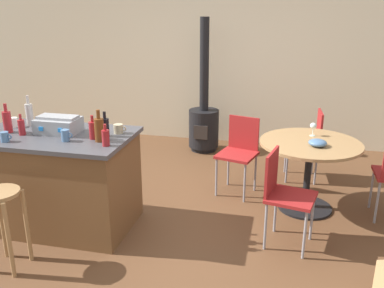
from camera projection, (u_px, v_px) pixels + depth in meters
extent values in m
plane|color=brown|center=(157.00, 224.00, 4.18)|extent=(8.80, 8.80, 0.00)
cube|color=beige|center=(211.00, 54.00, 6.38)|extent=(8.00, 0.10, 2.70)
cube|color=brown|center=(59.00, 182.00, 4.05)|extent=(1.40, 0.81, 0.89)
cube|color=#424247|center=(54.00, 136.00, 3.90)|extent=(1.46, 0.87, 0.04)
cylinder|color=#A37A4C|center=(27.00, 226.00, 3.50)|extent=(0.04, 0.04, 0.66)
cylinder|color=#A37A4C|center=(2.00, 223.00, 3.55)|extent=(0.04, 0.04, 0.66)
cylinder|color=#A37A4C|center=(9.00, 241.00, 3.28)|extent=(0.04, 0.04, 0.66)
cylinder|color=black|center=(304.00, 207.00, 4.50)|extent=(0.57, 0.57, 0.02)
cylinder|color=black|center=(307.00, 177.00, 4.39)|extent=(0.07, 0.07, 0.72)
cylinder|color=#A37A4C|center=(311.00, 143.00, 4.27)|extent=(1.03, 1.03, 0.03)
cube|color=maroon|center=(237.00, 155.00, 4.71)|extent=(0.49, 0.49, 0.03)
cube|color=maroon|center=(244.00, 133.00, 4.81)|extent=(0.35, 0.12, 0.40)
cylinder|color=gray|center=(255.00, 172.00, 4.86)|extent=(0.02, 0.02, 0.46)
cylinder|color=gray|center=(228.00, 167.00, 5.01)|extent=(0.02, 0.02, 0.46)
cylinder|color=gray|center=(216.00, 177.00, 4.72)|extent=(0.02, 0.02, 0.46)
cylinder|color=gray|center=(245.00, 183.00, 4.57)|extent=(0.02, 0.02, 0.46)
cube|color=maroon|center=(291.00, 197.00, 3.68)|extent=(0.48, 0.48, 0.03)
cube|color=maroon|center=(271.00, 173.00, 3.70)|extent=(0.10, 0.36, 0.40)
cylinder|color=gray|center=(275.00, 210.00, 3.98)|extent=(0.02, 0.02, 0.46)
cylinder|color=gray|center=(266.00, 226.00, 3.68)|extent=(0.02, 0.02, 0.46)
cylinder|color=gray|center=(305.00, 235.00, 3.55)|extent=(0.02, 0.02, 0.46)
cylinder|color=gray|center=(312.00, 217.00, 3.84)|extent=(0.02, 0.02, 0.46)
cylinder|color=gray|center=(377.00, 202.00, 4.13)|extent=(0.02, 0.02, 0.45)
cylinder|color=gray|center=(371.00, 188.00, 4.44)|extent=(0.02, 0.02, 0.45)
cube|color=maroon|center=(302.00, 143.00, 5.12)|extent=(0.42, 0.42, 0.03)
cube|color=maroon|center=(319.00, 128.00, 5.03)|extent=(0.05, 0.36, 0.40)
cylinder|color=gray|center=(316.00, 167.00, 5.02)|extent=(0.02, 0.02, 0.46)
cylinder|color=gray|center=(313.00, 157.00, 5.33)|extent=(0.02, 0.02, 0.46)
cylinder|color=gray|center=(286.00, 156.00, 5.39)|extent=(0.02, 0.02, 0.46)
cylinder|color=gray|center=(287.00, 165.00, 5.07)|extent=(0.02, 0.02, 0.46)
cylinder|color=black|center=(204.00, 148.00, 6.28)|extent=(0.37, 0.37, 0.06)
cylinder|color=black|center=(204.00, 128.00, 6.18)|extent=(0.44, 0.44, 0.55)
cube|color=#2D2826|center=(201.00, 132.00, 5.98)|extent=(0.20, 0.02, 0.20)
cylinder|color=black|center=(204.00, 65.00, 5.88)|extent=(0.13, 0.13, 1.30)
cube|color=gray|center=(58.00, 125.00, 3.93)|extent=(0.39, 0.27, 0.14)
cube|color=gray|center=(58.00, 117.00, 3.90)|extent=(0.37, 0.16, 0.02)
cube|color=blue|center=(41.00, 129.00, 3.82)|extent=(0.04, 0.01, 0.04)
cube|color=blue|center=(60.00, 130.00, 3.78)|extent=(0.04, 0.01, 0.04)
cylinder|color=maroon|center=(7.00, 122.00, 3.92)|extent=(0.08, 0.08, 0.20)
cylinder|color=maroon|center=(5.00, 108.00, 3.88)|extent=(0.03, 0.03, 0.08)
cylinder|color=maroon|center=(106.00, 138.00, 3.56)|extent=(0.07, 0.07, 0.14)
cylinder|color=maroon|center=(105.00, 127.00, 3.53)|extent=(0.02, 0.02, 0.05)
cylinder|color=black|center=(105.00, 127.00, 3.81)|extent=(0.07, 0.07, 0.17)
cylinder|color=black|center=(104.00, 115.00, 3.77)|extent=(0.03, 0.03, 0.06)
cylinder|color=maroon|center=(22.00, 127.00, 3.86)|extent=(0.06, 0.06, 0.14)
cylinder|color=maroon|center=(20.00, 117.00, 3.83)|extent=(0.02, 0.02, 0.06)
cylinder|color=#603314|center=(99.00, 130.00, 3.67)|extent=(0.08, 0.08, 0.21)
cylinder|color=#603314|center=(98.00, 114.00, 3.62)|extent=(0.03, 0.03, 0.08)
cylinder|color=#B7B2AD|center=(30.00, 115.00, 4.13)|extent=(0.07, 0.07, 0.22)
cylinder|color=#B7B2AD|center=(28.00, 100.00, 4.08)|extent=(0.03, 0.03, 0.09)
cylinder|color=maroon|center=(93.00, 130.00, 3.74)|extent=(0.07, 0.07, 0.16)
cylinder|color=maroon|center=(92.00, 119.00, 3.71)|extent=(0.03, 0.03, 0.06)
cylinder|color=#4C7099|center=(65.00, 135.00, 3.69)|extent=(0.07, 0.07, 0.10)
torus|color=#4C7099|center=(70.00, 135.00, 3.67)|extent=(0.05, 0.01, 0.05)
cylinder|color=#4C7099|center=(5.00, 137.00, 3.67)|extent=(0.07, 0.07, 0.09)
torus|color=#4C7099|center=(9.00, 137.00, 3.66)|extent=(0.05, 0.01, 0.05)
cylinder|color=white|center=(14.00, 122.00, 4.10)|extent=(0.07, 0.07, 0.10)
torus|color=white|center=(18.00, 122.00, 4.09)|extent=(0.05, 0.01, 0.05)
cylinder|color=tan|center=(118.00, 129.00, 3.91)|extent=(0.09, 0.09, 0.09)
torus|color=tan|center=(124.00, 129.00, 3.90)|extent=(0.05, 0.01, 0.05)
cylinder|color=silver|center=(312.00, 136.00, 4.46)|extent=(0.06, 0.06, 0.00)
cylinder|color=silver|center=(313.00, 132.00, 4.45)|extent=(0.01, 0.01, 0.08)
ellipsoid|color=silver|center=(313.00, 126.00, 4.43)|extent=(0.07, 0.07, 0.06)
ellipsoid|color=#4C7099|center=(318.00, 143.00, 4.13)|extent=(0.18, 0.18, 0.07)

